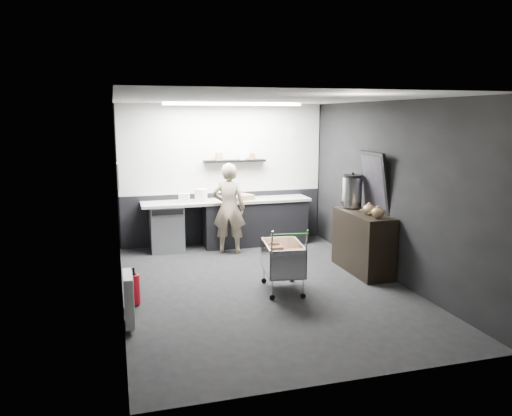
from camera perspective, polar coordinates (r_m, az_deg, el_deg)
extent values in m
plane|color=black|center=(7.42, 0.88, -8.98)|extent=(5.50, 5.50, 0.00)
plane|color=silver|center=(6.99, 0.94, 12.35)|extent=(5.50, 5.50, 0.00)
plane|color=black|center=(9.72, -3.78, 3.85)|extent=(5.50, 0.00, 5.50)
plane|color=black|center=(4.57, 10.92, -3.96)|extent=(5.50, 0.00, 5.50)
plane|color=black|center=(6.79, -15.48, 0.58)|extent=(0.00, 5.50, 5.50)
plane|color=black|center=(7.89, 14.97, 1.95)|extent=(0.00, 5.50, 5.50)
cube|color=silver|center=(9.66, -3.79, 6.79)|extent=(3.95, 0.02, 1.70)
cube|color=black|center=(9.84, -3.69, -1.08)|extent=(3.95, 0.02, 1.00)
cube|color=black|center=(9.61, -2.46, 5.41)|extent=(1.20, 0.22, 0.04)
cylinder|color=white|center=(10.02, 4.14, 8.64)|extent=(0.20, 0.03, 0.20)
cube|color=white|center=(8.05, -15.51, 3.53)|extent=(0.02, 0.30, 0.40)
cube|color=red|center=(8.04, -15.50, 4.03)|extent=(0.02, 0.22, 0.10)
cube|color=white|center=(6.17, -14.37, -9.98)|extent=(0.10, 0.50, 0.60)
cube|color=white|center=(8.78, -2.62, 11.78)|extent=(2.40, 0.20, 0.04)
cube|color=black|center=(9.69, -0.12, -1.70)|extent=(2.00, 0.56, 0.85)
cube|color=#B3B3AE|center=(9.47, -3.32, 0.78)|extent=(3.20, 0.60, 0.05)
cube|color=#9EA0A5|center=(9.38, -10.17, -2.27)|extent=(0.60, 0.58, 0.85)
cube|color=black|center=(9.02, -10.05, -0.48)|extent=(0.56, 0.02, 0.10)
imported|color=#C0B698|center=(9.03, -3.12, -0.03)|extent=(0.70, 0.57, 1.65)
cube|color=silver|center=(7.19, 3.07, -7.20)|extent=(0.61, 0.85, 0.02)
cube|color=silver|center=(7.06, 1.19, -5.84)|extent=(0.12, 0.79, 0.42)
cube|color=silver|center=(7.21, 4.94, -5.52)|extent=(0.12, 0.79, 0.42)
cube|color=silver|center=(6.78, 4.15, -6.55)|extent=(0.51, 0.09, 0.42)
cube|color=silver|center=(7.48, 2.13, -4.89)|extent=(0.51, 0.09, 0.42)
cylinder|color=silver|center=(6.85, 2.31, -9.27)|extent=(0.02, 0.02, 0.28)
cylinder|color=silver|center=(6.99, 5.71, -8.91)|extent=(0.02, 0.02, 0.28)
cylinder|color=silver|center=(7.49, 0.60, -7.51)|extent=(0.02, 0.02, 0.28)
cylinder|color=silver|center=(7.62, 3.74, -7.22)|extent=(0.02, 0.02, 0.28)
cylinder|color=#278F2F|center=(6.61, 4.38, -3.03)|extent=(0.51, 0.10, 0.03)
cube|color=#915E3D|center=(7.19, 2.00, -5.66)|extent=(0.26, 0.31, 0.35)
cube|color=#915E3D|center=(7.08, 4.38, -6.09)|extent=(0.24, 0.29, 0.32)
cylinder|color=black|center=(6.89, 2.30, -10.22)|extent=(0.08, 0.04, 0.07)
cylinder|color=black|center=(7.53, 0.60, -8.38)|extent=(0.08, 0.04, 0.07)
cylinder|color=black|center=(7.03, 5.69, -9.84)|extent=(0.08, 0.04, 0.07)
cylinder|color=black|center=(7.66, 3.73, -8.08)|extent=(0.08, 0.04, 0.07)
cube|color=black|center=(8.17, 12.10, -3.85)|extent=(0.48, 1.28, 0.96)
cylinder|color=silver|center=(8.39, 10.94, 1.80)|extent=(0.32, 0.32, 0.49)
cylinder|color=black|center=(8.36, 11.00, 3.61)|extent=(0.32, 0.32, 0.04)
sphere|color=black|center=(8.35, 11.01, 3.90)|extent=(0.05, 0.05, 0.05)
ellipsoid|color=brown|center=(7.91, 12.80, -0.14)|extent=(0.19, 0.19, 0.15)
ellipsoid|color=brown|center=(7.68, 13.75, -0.50)|extent=(0.19, 0.19, 0.15)
cube|color=black|center=(8.13, 13.44, 2.94)|extent=(0.22, 0.75, 0.96)
cube|color=black|center=(8.12, 13.28, 2.94)|extent=(0.15, 0.64, 0.82)
cylinder|color=red|center=(6.85, -13.73, -8.99)|extent=(0.15, 0.15, 0.40)
cone|color=black|center=(6.78, -13.81, -7.21)|extent=(0.10, 0.10, 0.06)
cylinder|color=black|center=(6.77, -13.83, -6.89)|extent=(0.03, 0.03, 0.06)
cube|color=#92754E|center=(9.46, -1.93, 1.22)|extent=(0.58, 0.53, 0.10)
cylinder|color=white|center=(9.35, -6.30, 1.47)|extent=(0.23, 0.23, 0.23)
cube|color=white|center=(9.26, -8.20, 1.15)|extent=(0.22, 0.19, 0.17)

